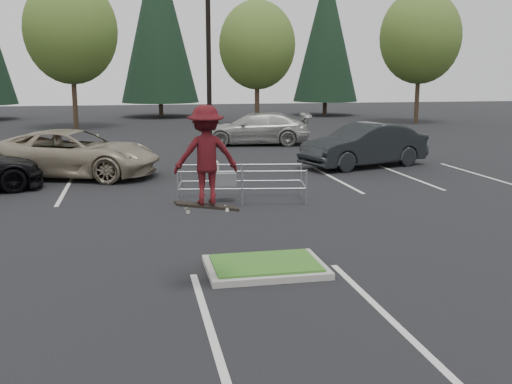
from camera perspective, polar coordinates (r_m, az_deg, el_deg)
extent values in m
plane|color=black|center=(11.32, 0.88, -7.44)|extent=(120.00, 120.00, 0.00)
cube|color=gray|center=(11.30, 0.88, -7.15)|extent=(2.20, 1.60, 0.12)
cube|color=#356B21|center=(11.28, 0.89, -6.79)|extent=(1.95, 1.35, 0.05)
cube|color=silver|center=(19.92, -17.65, 0.26)|extent=(0.12, 5.20, 0.01)
cube|color=silver|center=(20.94, 7.62, 1.22)|extent=(0.12, 5.20, 0.01)
cube|color=silver|center=(21.97, 14.29, 1.44)|extent=(0.12, 5.20, 0.01)
cube|color=silver|center=(23.27, 20.29, 1.62)|extent=(0.12, 5.20, 0.01)
cube|color=silver|center=(8.36, -3.88, -14.50)|extent=(0.12, 6.00, 0.01)
cube|color=silver|center=(9.08, 13.69, -12.64)|extent=(0.12, 6.00, 0.01)
cube|color=gray|center=(22.91, -4.37, 2.52)|extent=(0.60, 0.60, 0.30)
cylinder|color=black|center=(22.68, -4.56, 14.72)|extent=(0.18, 0.18, 10.00)
cylinder|color=#38281C|center=(41.17, -16.87, 8.20)|extent=(0.32, 0.32, 3.50)
ellipsoid|color=#2E5C22|center=(41.21, -17.24, 14.47)|extent=(5.89, 5.89, 6.77)
sphere|color=#2E5C22|center=(40.83, -16.35, 13.51)|extent=(3.68, 3.68, 3.68)
sphere|color=#2E5C22|center=(41.63, -17.84, 13.63)|extent=(4.05, 4.05, 4.05)
cylinder|color=#38281C|center=(41.17, 0.10, 8.37)|extent=(0.32, 0.32, 3.04)
ellipsoid|color=#2E5C22|center=(41.16, 0.10, 13.82)|extent=(5.12, 5.12, 5.89)
sphere|color=#2E5C22|center=(40.97, 1.03, 12.94)|extent=(3.20, 3.20, 3.20)
sphere|color=#2E5C22|center=(41.43, -0.71, 13.14)|extent=(3.52, 3.52, 3.52)
cylinder|color=#38281C|center=(45.59, 15.07, 8.51)|extent=(0.32, 0.32, 3.42)
ellipsoid|color=#2E5C22|center=(45.62, 15.37, 14.04)|extent=(5.76, 5.76, 6.62)
sphere|color=#2E5C22|center=(45.59, 16.18, 13.10)|extent=(3.60, 3.60, 3.60)
sphere|color=#2E5C22|center=(45.73, 14.52, 13.40)|extent=(3.96, 3.96, 3.96)
cylinder|color=#38281C|center=(51.11, -9.04, 7.77)|extent=(0.36, 0.36, 1.20)
cone|color=black|center=(51.19, -9.30, 15.89)|extent=(6.38, 6.38, 13.30)
cylinder|color=#38281C|center=(52.65, 6.56, 7.93)|extent=(0.36, 0.36, 1.20)
cone|color=black|center=(52.66, 6.72, 14.74)|extent=(5.50, 5.50, 11.30)
cylinder|color=#989AA0|center=(16.55, -7.47, 0.32)|extent=(0.05, 0.05, 1.02)
cylinder|color=#989AA0|center=(17.77, -7.13, 1.08)|extent=(0.05, 0.05, 1.02)
cylinder|color=#989AA0|center=(16.49, -1.32, 0.37)|extent=(0.05, 0.05, 1.02)
cylinder|color=#989AA0|center=(17.71, -1.39, 1.13)|extent=(0.05, 0.05, 1.02)
cylinder|color=#989AA0|center=(16.61, 4.81, 0.42)|extent=(0.05, 0.05, 1.02)
cylinder|color=#989AA0|center=(17.82, 4.32, 1.17)|extent=(0.05, 0.05, 1.02)
cylinder|color=#989AA0|center=(16.49, -1.32, 0.29)|extent=(3.51, 0.61, 0.04)
cylinder|color=#989AA0|center=(16.40, -1.32, 1.97)|extent=(3.51, 0.61, 0.04)
cylinder|color=#989AA0|center=(17.71, -1.39, 1.06)|extent=(3.51, 0.61, 0.04)
cylinder|color=#989AA0|center=(17.63, -1.40, 2.62)|extent=(3.51, 0.61, 0.04)
cube|color=#989AA0|center=(17.07, -3.15, 1.17)|extent=(0.82, 0.58, 0.43)
cube|color=black|center=(9.77, -4.71, -1.33)|extent=(1.05, 0.39, 0.20)
cylinder|color=beige|center=(9.65, -6.50, -1.88)|extent=(0.06, 0.04, 0.06)
cylinder|color=beige|center=(9.85, -6.61, -1.60)|extent=(0.06, 0.04, 0.06)
cylinder|color=beige|center=(9.72, -2.77, -1.72)|extent=(0.06, 0.04, 0.06)
cylinder|color=beige|center=(9.92, -2.96, -1.45)|extent=(0.06, 0.04, 0.06)
imported|color=maroon|center=(9.62, -4.79, 3.53)|extent=(1.04, 0.62, 1.59)
imported|color=gray|center=(22.15, -17.17, 3.54)|extent=(6.60, 4.63, 1.67)
imported|color=black|center=(23.84, 10.26, 4.40)|extent=(5.42, 3.25, 1.69)
imported|color=#A3A49F|center=(30.82, 0.01, 6.05)|extent=(5.87, 3.12, 1.62)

